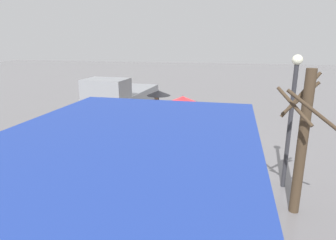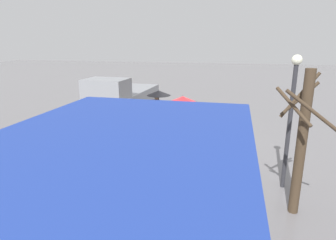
{
  "view_description": "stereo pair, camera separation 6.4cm",
  "coord_description": "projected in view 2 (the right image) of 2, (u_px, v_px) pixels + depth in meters",
  "views": [
    {
      "loc": [
        -1.76,
        12.11,
        4.21
      ],
      "look_at": [
        0.68,
        0.9,
        1.05
      ],
      "focal_mm": 30.89,
      "sensor_mm": 36.0,
      "label": 1
    },
    {
      "loc": [
        -1.83,
        12.09,
        4.21
      ],
      "look_at": [
        0.68,
        0.9,
        1.05
      ],
      "focal_mm": 30.89,
      "sensor_mm": 36.0,
      "label": 2
    }
  ],
  "objects": [
    {
      "name": "shopping_cart_vendor",
      "position": [
        176.0,
        127.0,
        12.57
      ],
      "size": [
        0.74,
        0.93,
        1.04
      ],
      "color": "#1951B2",
      "rests_on": "ground"
    },
    {
      "name": "bare_tree_near",
      "position": [
        301.0,
        139.0,
        6.86
      ],
      "size": [
        1.29,
        1.25,
        3.62
      ],
      "color": "#423323",
      "rests_on": "ground"
    },
    {
      "name": "street_lamp",
      "position": [
        291.0,
        109.0,
        8.0
      ],
      "size": [
        0.28,
        0.28,
        3.86
      ],
      "color": "#2D2D33",
      "rests_on": "ground"
    },
    {
      "name": "slush_patch_far_side",
      "position": [
        198.0,
        121.0,
        15.62
      ],
      "size": [
        1.65,
        1.65,
        0.01
      ],
      "primitive_type": "cylinder",
      "color": "#999BA0",
      "rests_on": "ground"
    },
    {
      "name": "cargo_van_parked_right",
      "position": [
        123.0,
        103.0,
        14.47
      ],
      "size": [
        2.41,
        5.44,
        2.6
      ],
      "color": "gray",
      "rests_on": "ground"
    },
    {
      "name": "pedestrian_pink_side",
      "position": [
        158.0,
        102.0,
        12.76
      ],
      "size": [
        1.04,
        1.04,
        2.15
      ],
      "color": "black",
      "rests_on": "ground"
    },
    {
      "name": "slush_patch_under_van",
      "position": [
        86.0,
        132.0,
        13.76
      ],
      "size": [
        1.79,
        1.79,
        0.01
      ],
      "primitive_type": "cylinder",
      "color": "silver",
      "rests_on": "ground"
    },
    {
      "name": "pedestrian_black_side",
      "position": [
        182.0,
        110.0,
        11.38
      ],
      "size": [
        1.04,
        1.04,
        2.15
      ],
      "color": "black",
      "rests_on": "ground"
    },
    {
      "name": "hand_dolly_boxes",
      "position": [
        154.0,
        125.0,
        12.41
      ],
      "size": [
        0.68,
        0.81,
        1.32
      ],
      "color": "#515156",
      "rests_on": "ground"
    },
    {
      "name": "ground_plane",
      "position": [
        187.0,
        138.0,
        12.88
      ],
      "size": [
        90.0,
        90.0,
        0.0
      ],
      "primitive_type": "plane",
      "color": "slate"
    },
    {
      "name": "slush_patch_mid_street",
      "position": [
        111.0,
        119.0,
        16.09
      ],
      "size": [
        2.22,
        2.22,
        0.01
      ],
      "primitive_type": "cylinder",
      "color": "#999BA0",
      "rests_on": "ground"
    }
  ]
}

